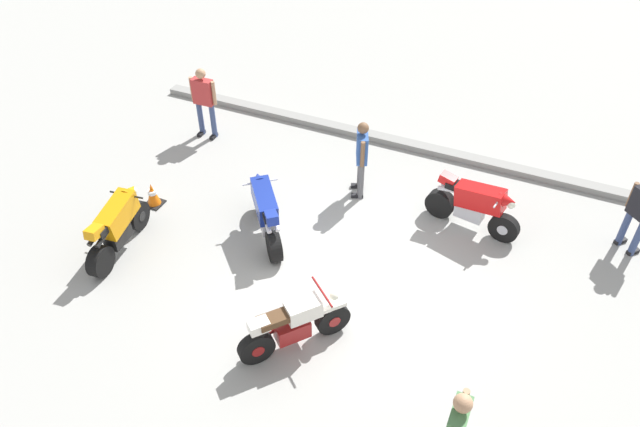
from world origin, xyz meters
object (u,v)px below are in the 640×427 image
at_px(motorcycle_orange_sportbike, 117,225).
at_px(traffic_cone, 153,194).
at_px(person_in_red_shirt, 204,98).
at_px(person_in_blue_shirt, 362,154).
at_px(motorcycle_red_sportbike, 474,204).
at_px(motorcycle_cream_vintage, 294,326).
at_px(motorcycle_blue_sportbike, 266,212).
at_px(person_in_black_shirt, 640,211).

relative_size(motorcycle_orange_sportbike, traffic_cone, 3.70).
height_order(motorcycle_orange_sportbike, person_in_red_shirt, person_in_red_shirt).
bearing_deg(traffic_cone, person_in_blue_shirt, 29.33).
xyz_separation_m(motorcycle_red_sportbike, person_in_blue_shirt, (-2.44, 0.16, 0.41)).
relative_size(motorcycle_orange_sportbike, person_in_blue_shirt, 1.13).
bearing_deg(motorcycle_red_sportbike, person_in_blue_shirt, -173.62).
height_order(motorcycle_cream_vintage, traffic_cone, motorcycle_cream_vintage).
distance_m(motorcycle_blue_sportbike, person_in_black_shirt, 6.97).
bearing_deg(motorcycle_cream_vintage, traffic_cone, 103.99).
distance_m(motorcycle_cream_vintage, person_in_blue_shirt, 4.30).
relative_size(motorcycle_cream_vintage, person_in_black_shirt, 0.97).
distance_m(person_in_red_shirt, traffic_cone, 2.90).
distance_m(motorcycle_orange_sportbike, traffic_cone, 1.44).
xyz_separation_m(motorcycle_blue_sportbike, person_in_blue_shirt, (1.18, 2.03, 0.41)).
height_order(person_in_red_shirt, person_in_blue_shirt, person_in_red_shirt).
xyz_separation_m(motorcycle_cream_vintage, motorcycle_blue_sportbike, (-1.68, 2.21, 0.11)).
xyz_separation_m(person_in_black_shirt, traffic_cone, (-9.15, -2.58, -0.68)).
relative_size(motorcycle_cream_vintage, person_in_red_shirt, 0.91).
bearing_deg(person_in_black_shirt, person_in_red_shirt, 131.81).
distance_m(person_in_black_shirt, person_in_blue_shirt, 5.35).
distance_m(person_in_blue_shirt, traffic_cone, 4.44).
bearing_deg(person_in_blue_shirt, traffic_cone, 6.94).
xyz_separation_m(motorcycle_orange_sportbike, person_in_black_shirt, (8.88, 3.95, 0.34)).
distance_m(motorcycle_cream_vintage, motorcycle_red_sportbike, 4.52).
relative_size(motorcycle_blue_sportbike, motorcycle_orange_sportbike, 0.83).
height_order(motorcycle_orange_sportbike, traffic_cone, motorcycle_orange_sportbike).
bearing_deg(motorcycle_blue_sportbike, person_in_black_shirt, -108.84).
xyz_separation_m(person_in_black_shirt, person_in_blue_shirt, (-5.33, -0.43, 0.06)).
bearing_deg(person_in_blue_shirt, motorcycle_orange_sportbike, 22.37).
distance_m(motorcycle_red_sportbike, person_in_red_shirt, 6.71).
bearing_deg(traffic_cone, motorcycle_blue_sportbike, 2.50).
xyz_separation_m(motorcycle_red_sportbike, person_in_red_shirt, (-6.65, 0.79, 0.43)).
bearing_deg(person_in_red_shirt, motorcycle_blue_sportbike, 46.47).
xyz_separation_m(person_in_blue_shirt, traffic_cone, (-3.82, -2.14, -0.74)).
height_order(motorcycle_blue_sportbike, person_in_black_shirt, person_in_black_shirt).
distance_m(motorcycle_red_sportbike, traffic_cone, 6.58).
height_order(person_in_red_shirt, traffic_cone, person_in_red_shirt).
distance_m(motorcycle_orange_sportbike, person_in_black_shirt, 9.72).
distance_m(motorcycle_blue_sportbike, motorcycle_red_sportbike, 4.08).
xyz_separation_m(person_in_black_shirt, person_in_red_shirt, (-9.54, 0.20, 0.08)).
bearing_deg(person_in_black_shirt, motorcycle_blue_sportbike, 153.69).
xyz_separation_m(motorcycle_cream_vintage, person_in_black_shirt, (4.83, 4.67, 0.45)).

